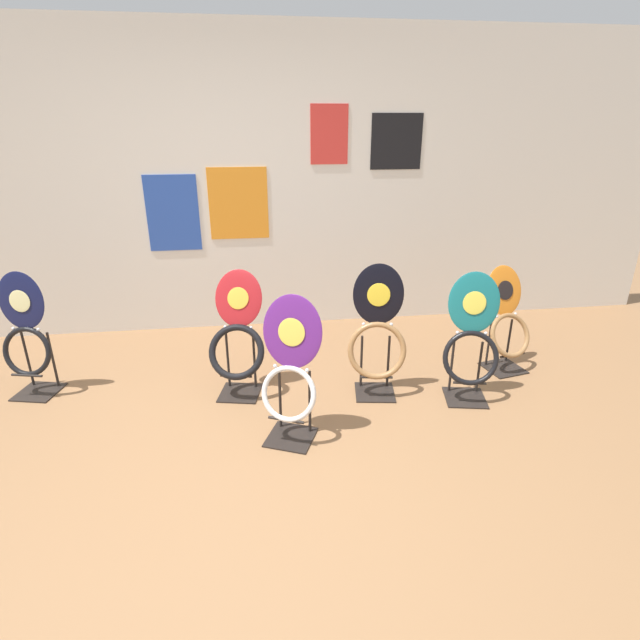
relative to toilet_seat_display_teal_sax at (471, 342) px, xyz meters
The scene contains 8 objects.
ground_plane 1.76m from the toilet_seat_display_teal_sax, 152.45° to the right, with size 14.00×14.00×0.00m, color #8E6642.
wall_back 2.37m from the toilet_seat_display_teal_sax, 133.02° to the left, with size 8.00×0.07×2.60m.
toilet_seat_display_teal_sax is the anchor object (origin of this frame).
toilet_seat_display_navy_moon 3.09m from the toilet_seat_display_teal_sax, behind, with size 0.38×0.34×0.90m.
toilet_seat_display_crimson_swirl 1.62m from the toilet_seat_display_teal_sax, 169.34° to the left, with size 0.44×0.42×0.88m.
toilet_seat_display_jazz_black 0.64m from the toilet_seat_display_teal_sax, 166.29° to the left, with size 0.43×0.32×0.95m.
toilet_seat_display_purple_note 1.30m from the toilet_seat_display_teal_sax, 166.81° to the right, with size 0.41×0.37×0.92m.
toilet_seat_display_orange_sun 0.63m from the toilet_seat_display_teal_sax, 40.36° to the left, with size 0.39×0.38×0.81m.
Camera 1 is at (0.06, -2.14, 1.86)m, focal length 28.00 mm.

